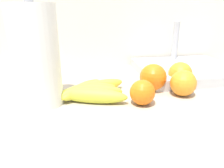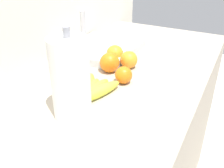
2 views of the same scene
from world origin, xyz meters
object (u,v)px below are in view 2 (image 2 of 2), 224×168
(banana_bunch, at_px, (92,90))
(paper_towel_roll, at_px, (70,79))
(orange_front, at_px, (115,54))
(orange_right, at_px, (129,60))
(orange_center, at_px, (109,63))
(orange_far_right, at_px, (124,75))
(sink_basin, at_px, (102,48))

(banana_bunch, relative_size, paper_towel_roll, 0.76)
(orange_front, bearing_deg, orange_right, -110.87)
(orange_center, bearing_deg, paper_towel_roll, -172.46)
(orange_far_right, height_order, orange_center, orange_center)
(orange_far_right, relative_size, sink_basin, 0.19)
(orange_center, bearing_deg, orange_front, 14.74)
(orange_far_right, xyz_separation_m, orange_center, (0.06, 0.09, 0.01))
(banana_bunch, bearing_deg, orange_center, 9.18)
(orange_far_right, xyz_separation_m, paper_towel_roll, (-0.26, 0.05, 0.09))
(orange_far_right, bearing_deg, orange_center, 56.15)
(banana_bunch, height_order, orange_right, orange_right)
(paper_towel_roll, bearing_deg, orange_right, -1.74)
(orange_front, height_order, orange_right, orange_front)
(sink_basin, bearing_deg, orange_right, -119.67)
(orange_front, xyz_separation_m, paper_towel_roll, (-0.42, -0.07, 0.09))
(banana_bunch, distance_m, paper_towel_roll, 0.17)
(orange_front, height_order, paper_towel_roll, paper_towel_roll)
(orange_front, relative_size, orange_center, 0.94)
(orange_far_right, height_order, sink_basin, sink_basin)
(orange_front, distance_m, paper_towel_roll, 0.44)
(orange_right, relative_size, paper_towel_roll, 0.26)
(orange_front, height_order, orange_far_right, orange_front)
(orange_right, distance_m, sink_basin, 0.22)
(orange_right, relative_size, orange_center, 0.91)
(paper_towel_roll, bearing_deg, orange_far_right, -10.85)
(paper_towel_roll, bearing_deg, orange_center, 7.54)
(banana_bunch, height_order, paper_towel_roll, paper_towel_roll)
(paper_towel_roll, relative_size, sink_basin, 0.81)
(orange_right, bearing_deg, orange_far_right, -163.98)
(orange_front, height_order, orange_center, orange_center)
(paper_towel_roll, distance_m, sink_basin, 0.54)
(banana_bunch, relative_size, sink_basin, 0.62)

